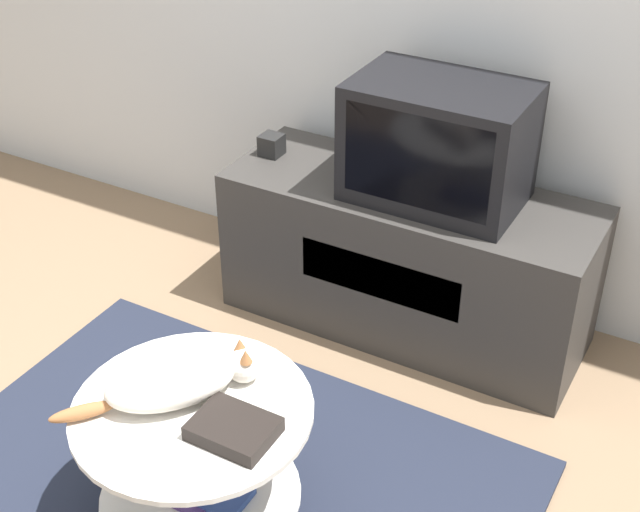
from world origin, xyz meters
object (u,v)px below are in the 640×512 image
Objects in this scene: dvd_box at (234,429)px; cat at (176,380)px; tv at (438,143)px; speaker at (272,145)px.

dvd_box is 0.45× the size of cat.
tv is at bearing 88.68° from dvd_box.
dvd_box is at bearing -62.31° from speaker.
dvd_box is (0.64, -1.22, -0.13)m from speaker.
tv is 1.22m from cat.
tv is at bearing -0.18° from speaker.
tv reaches higher than speaker.
cat is at bearing 166.95° from dvd_box.
dvd_box is 0.22m from cat.
tv reaches higher than cat.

